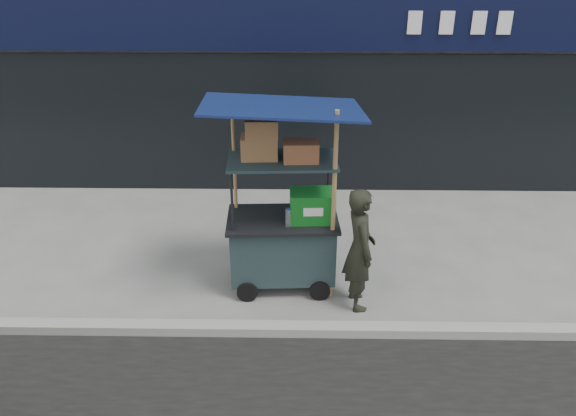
{
  "coord_description": "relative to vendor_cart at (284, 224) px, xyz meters",
  "views": [
    {
      "loc": [
        0.37,
        -5.37,
        4.11
      ],
      "look_at": [
        0.26,
        1.2,
        0.93
      ],
      "focal_mm": 35.0,
      "sensor_mm": 36.0,
      "label": 1
    }
  ],
  "objects": [
    {
      "name": "vendor_man",
      "position": [
        0.9,
        -0.44,
        -0.09
      ],
      "size": [
        0.46,
        0.62,
        1.55
      ],
      "primitive_type": "imported",
      "rotation": [
        0.0,
        0.0,
        1.73
      ],
      "color": "black",
      "rests_on": "ground"
    },
    {
      "name": "vendor_cart",
      "position": [
        0.0,
        0.0,
        0.0
      ],
      "size": [
        1.89,
        1.37,
        2.48
      ],
      "rotation": [
        0.0,
        0.0,
        0.05
      ],
      "color": "#1C2A2F",
      "rests_on": "ground"
    },
    {
      "name": "curb",
      "position": [
        -0.22,
        -1.05,
        -0.81
      ],
      "size": [
        80.0,
        0.18,
        0.12
      ],
      "primitive_type": "cube",
      "color": "#999991",
      "rests_on": "ground"
    },
    {
      "name": "ground",
      "position": [
        -0.22,
        -0.85,
        -0.87
      ],
      "size": [
        80.0,
        80.0,
        0.0
      ],
      "primitive_type": "plane",
      "color": "slate",
      "rests_on": "ground"
    }
  ]
}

